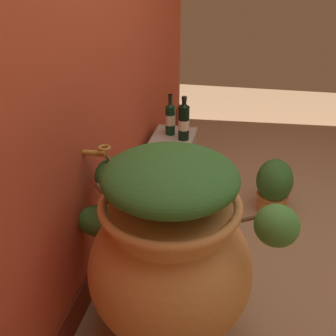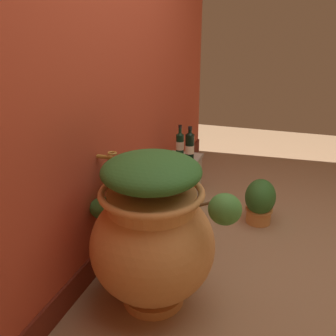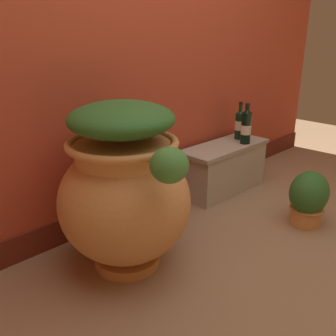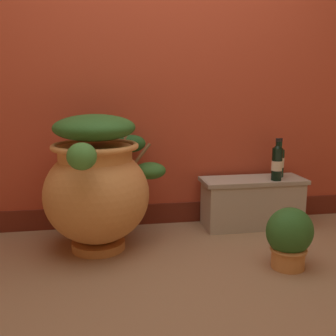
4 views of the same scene
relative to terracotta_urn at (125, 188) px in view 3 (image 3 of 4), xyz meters
name	(u,v)px [view 3 (image 3 of 4)]	position (x,y,z in m)	size (l,w,h in m)	color
ground_plane	(282,279)	(0.47, -0.67, -0.44)	(7.00, 7.00, 0.00)	#9E7A56
back_wall	(126,14)	(0.47, 0.53, 0.85)	(4.40, 0.33, 2.60)	#B74228
terracotta_urn	(125,188)	(0.00, 0.00, 0.00)	(0.81, 0.92, 0.89)	#D68E4C
stone_ledge	(224,166)	(1.16, 0.24, -0.24)	(0.78, 0.30, 0.38)	#B2A893
wine_bottle_left	(240,123)	(1.37, 0.27, 0.06)	(0.07, 0.07, 0.30)	black
wine_bottle_middle	(246,126)	(1.30, 0.16, 0.07)	(0.08, 0.08, 0.31)	black
potted_shrub	(308,198)	(1.10, -0.48, -0.25)	(0.28, 0.24, 0.37)	#D68E4C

